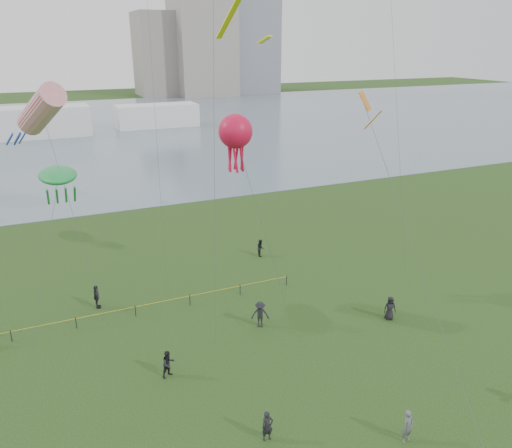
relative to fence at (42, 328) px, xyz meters
name	(u,v)px	position (x,y,z in m)	size (l,w,h in m)	color
ground_plane	(338,443)	(12.84, -15.97, -0.55)	(400.00, 400.00, 0.00)	#193310
lake	(93,129)	(12.84, 84.03, -0.53)	(400.00, 120.00, 0.08)	slate
building_mid	(202,39)	(58.84, 146.03, 18.45)	(20.00, 20.00, 38.00)	gray
building_low	(160,54)	(44.84, 152.03, 13.45)	(16.00, 18.00, 28.00)	gray
pavilion_left	(32,122)	(0.84, 79.03, 2.45)	(22.00, 8.00, 6.00)	silver
pavilion_right	(157,116)	(26.84, 82.03, 1.95)	(18.00, 7.00, 5.00)	silver
fence	(42,328)	(0.00, 0.00, 0.00)	(24.07, 0.07, 1.05)	black
kite_flyer	(408,426)	(15.97, -17.16, 0.32)	(0.64, 0.42, 1.76)	#53565A
spectator_a	(168,364)	(6.60, -7.58, 0.28)	(0.81, 0.63, 1.67)	black
spectator_b	(260,314)	(13.66, -4.81, 0.39)	(1.22, 0.70, 1.89)	black
spectator_c	(97,297)	(3.79, 2.31, 0.34)	(1.05, 0.44, 1.80)	black
spectator_d	(390,308)	(22.39, -7.52, 0.30)	(0.84, 0.54, 1.71)	black
spectator_f	(267,426)	(9.77, -14.36, 0.25)	(0.59, 0.39, 1.62)	black
spectator_g	(261,248)	(18.60, 6.16, 0.23)	(0.76, 0.59, 1.56)	black
kite_windsock	(41,110)	(1.95, 4.54, 13.56)	(4.56, 7.40, 16.01)	#3F3F42
kite_creature	(58,175)	(2.35, 3.40, 9.32)	(4.35, 6.91, 10.34)	#3F3F42
kite_octopus	(236,132)	(14.43, 1.30, 11.74)	(3.36, 5.61, 13.58)	#3F3F42
kite_delta	(372,119)	(19.80, -7.20, 13.45)	(1.99, 14.18, 15.54)	#3F3F42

